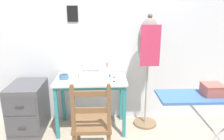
{
  "coord_description": "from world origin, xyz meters",
  "views": [
    {
      "loc": [
        0.16,
        -2.4,
        1.61
      ],
      "look_at": [
        0.27,
        0.24,
        0.84
      ],
      "focal_mm": 35.0,
      "sensor_mm": 36.0,
      "label": 1
    }
  ],
  "objects_px": {
    "scissors": "(117,81)",
    "thread_spool_mid_table": "(114,77)",
    "ironing_board": "(222,100)",
    "storage_box": "(212,89)",
    "fabric_bowl": "(64,77)",
    "sewing_machine": "(95,68)",
    "dress_form": "(148,49)",
    "filing_cabinet": "(28,107)",
    "wooden_chair": "(92,124)",
    "thread_spool_near_machine": "(110,76)"
  },
  "relations": [
    {
      "from": "filing_cabinet",
      "to": "ironing_board",
      "type": "xyz_separation_m",
      "value": [
        2.09,
        -0.87,
        0.46
      ]
    },
    {
      "from": "sewing_machine",
      "to": "ironing_board",
      "type": "relative_size",
      "value": 0.3
    },
    {
      "from": "scissors",
      "to": "thread_spool_mid_table",
      "type": "distance_m",
      "value": 0.13
    },
    {
      "from": "thread_spool_near_machine",
      "to": "filing_cabinet",
      "type": "height_order",
      "value": "thread_spool_near_machine"
    },
    {
      "from": "dress_form",
      "to": "ironing_board",
      "type": "bearing_deg",
      "value": -61.43
    },
    {
      "from": "fabric_bowl",
      "to": "ironing_board",
      "type": "relative_size",
      "value": 0.1
    },
    {
      "from": "dress_form",
      "to": "storage_box",
      "type": "distance_m",
      "value": 1.03
    },
    {
      "from": "ironing_board",
      "to": "thread_spool_mid_table",
      "type": "bearing_deg",
      "value": 137.6
    },
    {
      "from": "thread_spool_mid_table",
      "to": "ironing_board",
      "type": "xyz_separation_m",
      "value": [
        0.95,
        -0.87,
        0.05
      ]
    },
    {
      "from": "scissors",
      "to": "ironing_board",
      "type": "xyz_separation_m",
      "value": [
        0.93,
        -0.74,
        0.07
      ]
    },
    {
      "from": "thread_spool_near_machine",
      "to": "ironing_board",
      "type": "distance_m",
      "value": 1.36
    },
    {
      "from": "fabric_bowl",
      "to": "scissors",
      "type": "distance_m",
      "value": 0.68
    },
    {
      "from": "thread_spool_mid_table",
      "to": "filing_cabinet",
      "type": "relative_size",
      "value": 0.06
    },
    {
      "from": "filing_cabinet",
      "to": "storage_box",
      "type": "distance_m",
      "value": 2.24
    },
    {
      "from": "sewing_machine",
      "to": "ironing_board",
      "type": "distance_m",
      "value": 1.51
    },
    {
      "from": "thread_spool_near_machine",
      "to": "filing_cabinet",
      "type": "bearing_deg",
      "value": -177.85
    },
    {
      "from": "thread_spool_mid_table",
      "to": "sewing_machine",
      "type": "bearing_deg",
      "value": 171.38
    },
    {
      "from": "thread_spool_near_machine",
      "to": "scissors",
      "type": "bearing_deg",
      "value": -64.67
    },
    {
      "from": "wooden_chair",
      "to": "filing_cabinet",
      "type": "relative_size",
      "value": 1.43
    },
    {
      "from": "ironing_board",
      "to": "storage_box",
      "type": "xyz_separation_m",
      "value": [
        -0.1,
        0.0,
        0.1
      ]
    },
    {
      "from": "sewing_machine",
      "to": "ironing_board",
      "type": "height_order",
      "value": "sewing_machine"
    },
    {
      "from": "thread_spool_near_machine",
      "to": "ironing_board",
      "type": "bearing_deg",
      "value": -42.18
    },
    {
      "from": "sewing_machine",
      "to": "dress_form",
      "type": "xyz_separation_m",
      "value": [
        0.69,
        0.03,
        0.23
      ]
    },
    {
      "from": "fabric_bowl",
      "to": "ironing_board",
      "type": "xyz_separation_m",
      "value": [
        1.59,
        -0.86,
        0.04
      ]
    },
    {
      "from": "ironing_board",
      "to": "storage_box",
      "type": "height_order",
      "value": "storage_box"
    },
    {
      "from": "thread_spool_mid_table",
      "to": "filing_cabinet",
      "type": "height_order",
      "value": "thread_spool_mid_table"
    },
    {
      "from": "thread_spool_near_machine",
      "to": "filing_cabinet",
      "type": "distance_m",
      "value": 1.16
    },
    {
      "from": "sewing_machine",
      "to": "filing_cabinet",
      "type": "bearing_deg",
      "value": -177.74
    },
    {
      "from": "fabric_bowl",
      "to": "wooden_chair",
      "type": "relative_size",
      "value": 0.13
    },
    {
      "from": "thread_spool_near_machine",
      "to": "storage_box",
      "type": "height_order",
      "value": "storage_box"
    },
    {
      "from": "wooden_chair",
      "to": "storage_box",
      "type": "xyz_separation_m",
      "value": [
        1.11,
        -0.21,
        0.45
      ]
    },
    {
      "from": "fabric_bowl",
      "to": "storage_box",
      "type": "xyz_separation_m",
      "value": [
        1.49,
        -0.86,
        0.14
      ]
    },
    {
      "from": "wooden_chair",
      "to": "sewing_machine",
      "type": "bearing_deg",
      "value": 89.12
    },
    {
      "from": "fabric_bowl",
      "to": "dress_form",
      "type": "bearing_deg",
      "value": 3.85
    },
    {
      "from": "dress_form",
      "to": "storage_box",
      "type": "bearing_deg",
      "value": -66.58
    },
    {
      "from": "thread_spool_mid_table",
      "to": "storage_box",
      "type": "height_order",
      "value": "storage_box"
    },
    {
      "from": "thread_spool_mid_table",
      "to": "dress_form",
      "type": "xyz_separation_m",
      "value": [
        0.44,
        0.07,
        0.35
      ]
    },
    {
      "from": "scissors",
      "to": "wooden_chair",
      "type": "xyz_separation_m",
      "value": [
        -0.29,
        -0.53,
        -0.28
      ]
    },
    {
      "from": "sewing_machine",
      "to": "filing_cabinet",
      "type": "distance_m",
      "value": 1.03
    },
    {
      "from": "dress_form",
      "to": "storage_box",
      "type": "height_order",
      "value": "dress_form"
    },
    {
      "from": "storage_box",
      "to": "sewing_machine",
      "type": "bearing_deg",
      "value": 140.49
    },
    {
      "from": "thread_spool_near_machine",
      "to": "wooden_chair",
      "type": "height_order",
      "value": "wooden_chair"
    },
    {
      "from": "scissors",
      "to": "storage_box",
      "type": "relative_size",
      "value": 0.85
    },
    {
      "from": "thread_spool_near_machine",
      "to": "storage_box",
      "type": "distance_m",
      "value": 1.29
    },
    {
      "from": "scissors",
      "to": "filing_cabinet",
      "type": "xyz_separation_m",
      "value": [
        -1.16,
        0.13,
        -0.4
      ]
    },
    {
      "from": "sewing_machine",
      "to": "dress_form",
      "type": "distance_m",
      "value": 0.73
    },
    {
      "from": "storage_box",
      "to": "fabric_bowl",
      "type": "bearing_deg",
      "value": 150.0
    },
    {
      "from": "thread_spool_near_machine",
      "to": "thread_spool_mid_table",
      "type": "height_order",
      "value": "thread_spool_near_machine"
    },
    {
      "from": "wooden_chair",
      "to": "ironing_board",
      "type": "distance_m",
      "value": 1.28
    },
    {
      "from": "thread_spool_mid_table",
      "to": "wooden_chair",
      "type": "xyz_separation_m",
      "value": [
        -0.26,
        -0.66,
        -0.3
      ]
    }
  ]
}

